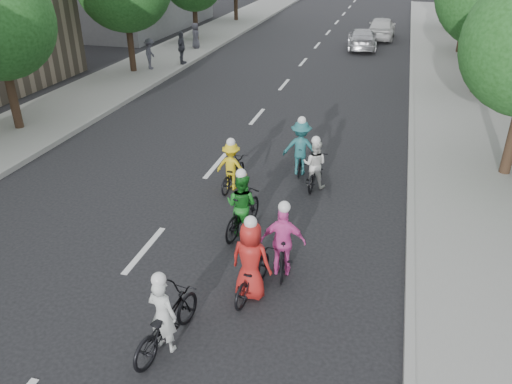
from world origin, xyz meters
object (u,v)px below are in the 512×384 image
at_px(cyclist_3, 166,320).
at_px(cyclist_6, 232,170).
at_px(cyclist_4, 315,168).
at_px(follow_car_trail, 382,28).
at_px(cyclist_2, 242,209).
at_px(follow_car_lead, 362,39).
at_px(spectator_2, 196,36).
at_px(cyclist_5, 301,151).
at_px(spectator_0, 150,54).
at_px(spectator_1, 182,48).
at_px(cyclist_0, 284,247).
at_px(cyclist_1, 252,267).

distance_m(cyclist_3, cyclist_6, 6.37).
bearing_deg(cyclist_6, cyclist_4, -157.03).
relative_size(cyclist_3, follow_car_trail, 0.45).
height_order(cyclist_2, cyclist_6, cyclist_2).
relative_size(cyclist_6, follow_car_lead, 0.39).
distance_m(cyclist_6, spectator_2, 19.47).
height_order(cyclist_3, cyclist_5, cyclist_5).
bearing_deg(cyclist_3, spectator_0, -52.84).
xyz_separation_m(spectator_0, spectator_1, (1.17, 1.50, 0.08)).
xyz_separation_m(cyclist_0, cyclist_6, (-2.34, 3.61, -0.09)).
height_order(cyclist_5, cyclist_6, cyclist_5).
bearing_deg(cyclist_3, follow_car_trail, -83.64).
xyz_separation_m(follow_car_trail, spectator_1, (-10.22, -11.29, 0.26)).
bearing_deg(follow_car_lead, spectator_0, 36.02).
height_order(follow_car_trail, spectator_0, spectator_0).
bearing_deg(spectator_2, spectator_1, 173.43).
bearing_deg(spectator_2, cyclist_2, -173.43).
relative_size(follow_car_trail, spectator_0, 2.81).
relative_size(cyclist_3, cyclist_6, 1.18).
bearing_deg(cyclist_2, spectator_1, -52.59).
bearing_deg(cyclist_2, follow_car_lead, -82.62).
relative_size(cyclist_0, cyclist_1, 0.95).
height_order(cyclist_1, cyclist_4, cyclist_1).
height_order(follow_car_trail, spectator_1, spectator_1).
bearing_deg(cyclist_4, spectator_0, -43.85).
distance_m(spectator_0, spectator_2, 5.72).
bearing_deg(cyclist_4, cyclist_3, 80.55).
distance_m(cyclist_5, cyclist_6, 2.30).
bearing_deg(spectator_2, cyclist_1, -173.74).
xyz_separation_m(cyclist_0, cyclist_4, (-0.06, 4.39, -0.10)).
bearing_deg(cyclist_0, cyclist_3, 52.59).
distance_m(cyclist_0, cyclist_4, 4.39).
bearing_deg(cyclist_2, cyclist_6, -56.66).
height_order(cyclist_4, cyclist_6, cyclist_4).
distance_m(cyclist_4, cyclist_6, 2.41).
xyz_separation_m(follow_car_lead, spectator_1, (-9.22, -7.59, 0.39)).
bearing_deg(cyclist_0, spectator_0, -63.10).
bearing_deg(cyclist_0, cyclist_4, -97.08).
height_order(cyclist_2, cyclist_3, cyclist_2).
height_order(follow_car_lead, follow_car_trail, follow_car_trail).
relative_size(cyclist_1, cyclist_4, 1.13).
relative_size(cyclist_3, spectator_2, 1.32).
xyz_separation_m(cyclist_4, spectator_1, (-9.58, 12.68, 0.47)).
distance_m(cyclist_4, spectator_0, 15.52).
bearing_deg(spectator_1, cyclist_2, -159.86).
bearing_deg(cyclist_5, spectator_2, -63.62).
bearing_deg(cyclist_1, cyclist_5, -80.96).
relative_size(cyclist_0, cyclist_6, 1.05).
bearing_deg(spectator_2, spectator_0, 158.80).
xyz_separation_m(cyclist_1, cyclist_2, (-0.87, 2.21, 0.02)).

